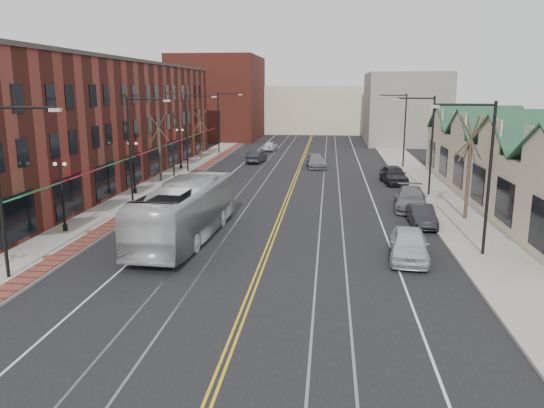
% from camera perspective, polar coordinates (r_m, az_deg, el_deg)
% --- Properties ---
extents(ground, '(160.00, 160.00, 0.00)m').
position_cam_1_polar(ground, '(23.89, -2.13, -9.19)').
color(ground, black).
rests_on(ground, ground).
extents(sidewalk_left, '(4.00, 120.00, 0.15)m').
position_cam_1_polar(sidewalk_left, '(45.50, -13.55, 1.04)').
color(sidewalk_left, gray).
rests_on(sidewalk_left, ground).
extents(sidewalk_right, '(4.00, 120.00, 0.15)m').
position_cam_1_polar(sidewalk_right, '(43.74, 17.57, 0.35)').
color(sidewalk_right, gray).
rests_on(sidewalk_right, ground).
extents(building_left, '(10.00, 50.00, 11.00)m').
position_cam_1_polar(building_left, '(53.88, -18.44, 8.31)').
color(building_left, maroon).
rests_on(building_left, ground).
extents(building_right, '(8.00, 36.00, 4.60)m').
position_cam_1_polar(building_right, '(44.95, 25.28, 2.93)').
color(building_right, '#C0AF94').
rests_on(building_right, ground).
extents(backdrop_left, '(14.00, 18.00, 14.00)m').
position_cam_1_polar(backdrop_left, '(93.97, -5.76, 11.29)').
color(backdrop_left, maroon).
rests_on(backdrop_left, ground).
extents(backdrop_mid, '(22.00, 14.00, 9.00)m').
position_cam_1_polar(backdrop_mid, '(107.10, 4.50, 10.12)').
color(backdrop_mid, '#C0AF94').
rests_on(backdrop_mid, ground).
extents(backdrop_right, '(12.00, 16.00, 11.00)m').
position_cam_1_polar(backdrop_right, '(87.81, 14.07, 9.93)').
color(backdrop_right, slate).
rests_on(backdrop_right, ground).
extents(streetlight_l_0, '(3.33, 0.25, 8.00)m').
position_cam_1_polar(streetlight_l_0, '(26.48, -26.64, 2.92)').
color(streetlight_l_0, black).
rests_on(streetlight_l_0, sidewalk_left).
extents(streetlight_l_1, '(3.33, 0.25, 8.00)m').
position_cam_1_polar(streetlight_l_1, '(40.74, -14.51, 6.74)').
color(streetlight_l_1, black).
rests_on(streetlight_l_1, sidewalk_left).
extents(streetlight_l_2, '(3.33, 0.25, 8.00)m').
position_cam_1_polar(streetlight_l_2, '(55.95, -8.75, 8.44)').
color(streetlight_l_2, black).
rests_on(streetlight_l_2, sidewalk_left).
extents(streetlight_l_3, '(3.33, 0.25, 8.00)m').
position_cam_1_polar(streetlight_l_3, '(71.51, -5.44, 9.37)').
color(streetlight_l_3, black).
rests_on(streetlight_l_3, sidewalk_left).
extents(streetlight_r_0, '(3.33, 0.25, 8.00)m').
position_cam_1_polar(streetlight_r_0, '(29.27, 21.61, 4.16)').
color(streetlight_r_0, black).
rests_on(streetlight_r_0, sidewalk_right).
extents(streetlight_r_1, '(3.33, 0.25, 8.00)m').
position_cam_1_polar(streetlight_r_1, '(44.81, 16.29, 7.12)').
color(streetlight_r_1, black).
rests_on(streetlight_r_1, sidewalk_right).
extents(streetlight_r_2, '(3.33, 0.25, 8.00)m').
position_cam_1_polar(streetlight_r_2, '(60.58, 13.70, 8.53)').
color(streetlight_r_2, black).
rests_on(streetlight_r_2, sidewalk_right).
extents(lamppost_l_1, '(0.84, 0.28, 4.27)m').
position_cam_1_polar(lamppost_l_1, '(34.63, -21.59, 0.57)').
color(lamppost_l_1, black).
rests_on(lamppost_l_1, sidewalk_left).
extents(lamppost_l_2, '(0.84, 0.28, 4.27)m').
position_cam_1_polar(lamppost_l_2, '(45.41, -14.64, 3.69)').
color(lamppost_l_2, black).
rests_on(lamppost_l_2, sidewalk_left).
extents(lamppost_l_3, '(0.84, 0.28, 4.27)m').
position_cam_1_polar(lamppost_l_3, '(58.59, -9.82, 5.80)').
color(lamppost_l_3, black).
rests_on(lamppost_l_3, sidewalk_left).
extents(tree_left_near, '(1.78, 1.37, 6.48)m').
position_cam_1_polar(tree_left_near, '(50.76, -12.02, 6.20)').
color(tree_left_near, '#382B21').
rests_on(tree_left_near, sidewalk_left).
extents(tree_left_far, '(1.66, 1.28, 6.02)m').
position_cam_1_polar(tree_left_far, '(66.11, -7.70, 7.55)').
color(tree_left_far, '#382B21').
rests_on(tree_left_far, sidewalk_left).
extents(tree_right_mid, '(1.90, 1.46, 6.93)m').
position_cam_1_polar(tree_right_mid, '(37.47, 20.44, 3.92)').
color(tree_right_mid, '#382B21').
rests_on(tree_right_mid, sidewalk_right).
extents(manhole_mid, '(0.60, 0.60, 0.02)m').
position_cam_1_polar(manhole_mid, '(30.12, -22.94, -5.26)').
color(manhole_mid, '#592D19').
rests_on(manhole_mid, sidewalk_left).
extents(manhole_far, '(0.60, 0.60, 0.02)m').
position_cam_1_polar(manhole_far, '(34.37, -18.95, -2.81)').
color(manhole_far, '#592D19').
rests_on(manhole_far, sidewalk_left).
extents(traffic_signal, '(0.18, 0.15, 3.80)m').
position_cam_1_polar(traffic_signal, '(48.44, -10.54, 4.58)').
color(traffic_signal, black).
rests_on(traffic_signal, sidewalk_left).
extents(transit_bus, '(3.57, 12.54, 3.45)m').
position_cam_1_polar(transit_bus, '(31.33, -9.28, -0.78)').
color(transit_bus, '#B2B2B4').
rests_on(transit_bus, ground).
extents(parked_suv, '(3.27, 5.98, 1.59)m').
position_cam_1_polar(parked_suv, '(37.43, -10.68, -0.13)').
color(parked_suv, '#9D9FA4').
rests_on(parked_suv, ground).
extents(parked_car_a, '(2.45, 5.01, 1.65)m').
position_cam_1_polar(parked_car_a, '(28.49, 14.52, -4.23)').
color(parked_car_a, silver).
rests_on(parked_car_a, ground).
extents(parked_car_b, '(1.51, 4.14, 1.36)m').
position_cam_1_polar(parked_car_b, '(35.54, 15.80, -1.25)').
color(parked_car_b, black).
rests_on(parked_car_b, ground).
extents(parked_car_c, '(2.84, 5.72, 1.60)m').
position_cam_1_polar(parked_car_c, '(40.16, 14.70, 0.54)').
color(parked_car_c, slate).
rests_on(parked_car_c, ground).
extents(parked_car_d, '(2.53, 5.18, 1.70)m').
position_cam_1_polar(parked_car_d, '(50.65, 12.97, 3.10)').
color(parked_car_d, black).
rests_on(parked_car_d, ground).
extents(distant_car_left, '(2.06, 4.52, 1.44)m').
position_cam_1_polar(distant_car_left, '(63.17, -1.68, 5.10)').
color(distant_car_left, black).
rests_on(distant_car_left, ground).
extents(distant_car_right, '(2.64, 5.16, 1.43)m').
position_cam_1_polar(distant_car_right, '(59.59, 4.76, 4.61)').
color(distant_car_right, slate).
rests_on(distant_car_right, ground).
extents(distant_car_far, '(1.98, 4.20, 1.39)m').
position_cam_1_polar(distant_car_far, '(75.00, -0.20, 6.25)').
color(distant_car_far, silver).
rests_on(distant_car_far, ground).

